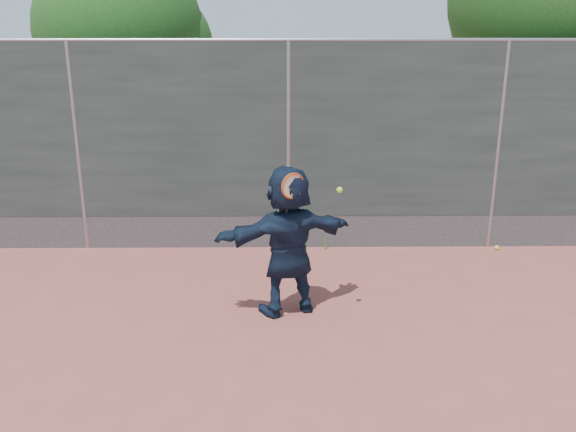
{
  "coord_description": "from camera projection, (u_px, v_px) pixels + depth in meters",
  "views": [
    {
      "loc": [
        -0.1,
        -5.47,
        3.47
      ],
      "look_at": [
        -0.03,
        1.41,
        1.18
      ],
      "focal_mm": 40.0,
      "sensor_mm": 36.0,
      "label": 1
    }
  ],
  "objects": [
    {
      "name": "ground",
      "position": [
        292.0,
        375.0,
        6.29
      ],
      "size": [
        80.0,
        80.0,
        0.0
      ],
      "primitive_type": "plane",
      "color": "#9E4C42",
      "rests_on": "ground"
    },
    {
      "name": "player",
      "position": [
        288.0,
        240.0,
        7.34
      ],
      "size": [
        1.73,
        1.06,
        1.78
      ],
      "primitive_type": "imported",
      "rotation": [
        0.0,
        0.0,
        3.49
      ],
      "color": "#132035",
      "rests_on": "ground"
    },
    {
      "name": "ball_ground",
      "position": [
        497.0,
        248.0,
        9.49
      ],
      "size": [
        0.07,
        0.07,
        0.07
      ],
      "primitive_type": "sphere",
      "color": "#BFF135",
      "rests_on": "ground"
    },
    {
      "name": "fence",
      "position": [
        288.0,
        143.0,
        9.11
      ],
      "size": [
        20.0,
        0.06,
        3.03
      ],
      "color": "#38423D",
      "rests_on": "ground"
    },
    {
      "name": "swing_action",
      "position": [
        297.0,
        188.0,
        6.94
      ],
      "size": [
        0.67,
        0.18,
        0.51
      ],
      "color": "red",
      "rests_on": "ground"
    },
    {
      "name": "tree_right",
      "position": [
        567.0,
        2.0,
        10.69
      ],
      "size": [
        3.78,
        3.6,
        5.39
      ],
      "color": "#382314",
      "rests_on": "ground"
    },
    {
      "name": "tree_left",
      "position": [
        129.0,
        34.0,
        11.55
      ],
      "size": [
        3.15,
        3.0,
        4.53
      ],
      "color": "#382314",
      "rests_on": "ground"
    },
    {
      "name": "weed_clump",
      "position": [
        308.0,
        241.0,
        9.46
      ],
      "size": [
        0.68,
        0.07,
        0.3
      ],
      "color": "#387226",
      "rests_on": "ground"
    }
  ]
}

